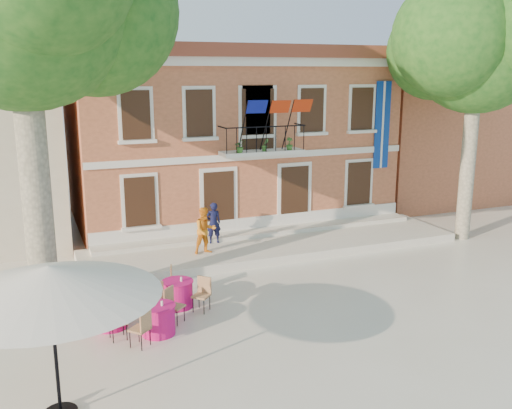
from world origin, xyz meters
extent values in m
plane|color=beige|center=(0.00, 0.00, 0.00)|extent=(90.00, 90.00, 0.00)
cube|color=#CC7149|center=(2.00, 10.00, 3.50)|extent=(13.00, 8.00, 7.00)
cube|color=brown|center=(2.00, 10.00, 7.25)|extent=(13.50, 8.50, 0.50)
cube|color=silver|center=(2.00, 6.05, 6.85)|extent=(13.30, 0.35, 0.35)
cube|color=silver|center=(2.00, 5.55, 3.50)|extent=(3.20, 0.90, 0.15)
cube|color=black|center=(2.00, 5.15, 4.50)|extent=(3.20, 0.04, 0.04)
cube|color=#0D3696|center=(7.60, 5.94, 4.30)|extent=(0.70, 0.05, 3.60)
cube|color=navy|center=(1.10, 4.80, 5.25)|extent=(0.76, 0.27, 0.47)
cube|color=#B2290B|center=(2.00, 4.80, 5.25)|extent=(0.76, 0.29, 0.47)
cube|color=#B2290B|center=(2.90, 4.80, 5.25)|extent=(0.76, 0.27, 0.47)
imported|color=#26591E|center=(1.00, 5.25, 3.82)|extent=(0.43, 0.37, 0.48)
imported|color=#26591E|center=(2.00, 5.25, 3.82)|extent=(0.26, 0.21, 0.48)
imported|color=#26591E|center=(3.00, 5.25, 3.82)|extent=(0.27, 0.27, 0.48)
cube|color=#CC7149|center=(14.00, 11.00, 3.00)|extent=(9.00, 9.00, 6.00)
cube|color=brown|center=(14.00, 11.00, 6.20)|extent=(9.40, 9.40, 0.40)
cube|color=silver|center=(2.00, 4.40, 0.15)|extent=(14.00, 3.40, 0.30)
cylinder|color=#A59E84|center=(-6.11, 1.33, 3.55)|extent=(0.76, 0.76, 7.11)
cylinder|color=#A59E84|center=(9.58, 2.97, 3.19)|extent=(0.56, 0.56, 6.37)
sphere|color=#174916|center=(9.58, 2.97, 7.46)|extent=(5.10, 5.10, 5.10)
cylinder|color=black|center=(-6.08, -3.68, 1.34)|extent=(0.07, 0.07, 2.69)
cone|color=silver|center=(-6.08, -3.68, 2.74)|extent=(4.09, 4.09, 0.59)
imported|color=black|center=(-0.11, 5.11, 1.07)|extent=(0.58, 0.40, 1.53)
imported|color=orange|center=(-0.76, 4.04, 1.12)|extent=(0.85, 0.69, 1.64)
cylinder|color=#CD1353|center=(-4.60, -0.10, 0.38)|extent=(0.84, 0.84, 0.75)
cylinder|color=#CD1353|center=(-4.60, -0.10, 0.76)|extent=(0.90, 0.90, 0.02)
cube|color=tan|center=(-5.28, 0.21, 0.47)|extent=(0.56, 0.56, 0.95)
cube|color=tan|center=(-4.53, -0.85, 0.47)|extent=(0.46, 0.46, 0.95)
cube|color=tan|center=(-3.99, 0.34, 0.47)|extent=(0.59, 0.59, 0.95)
cylinder|color=#CD1353|center=(-3.54, -0.94, 0.38)|extent=(0.84, 0.84, 0.75)
cylinder|color=#CD1353|center=(-3.54, -0.94, 0.76)|extent=(0.90, 0.90, 0.02)
cube|color=tan|center=(-2.98, -0.44, 0.47)|extent=(0.59, 0.59, 0.95)
cube|color=tan|center=(-4.10, -1.44, 0.47)|extent=(0.59, 0.59, 0.95)
cylinder|color=#CD1353|center=(-2.66, 0.54, 0.38)|extent=(0.84, 0.84, 0.75)
cylinder|color=#CD1353|center=(-2.66, 0.54, 0.76)|extent=(0.90, 0.90, 0.02)
cube|color=tan|center=(-2.13, 0.01, 0.47)|extent=(0.59, 0.59, 0.95)
cube|color=tan|center=(-2.46, 1.26, 0.47)|extent=(0.52, 0.52, 0.95)
cube|color=tan|center=(-3.38, 0.35, 0.47)|extent=(0.51, 0.51, 0.95)
camera|label=1|loc=(-6.27, -14.19, 6.47)|focal=40.00mm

